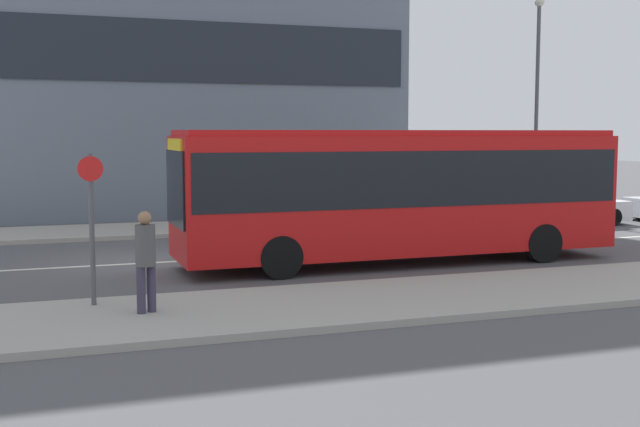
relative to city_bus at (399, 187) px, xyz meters
name	(u,v)px	position (x,y,z in m)	size (l,w,h in m)	color
ground_plane	(153,263)	(-5.69, 2.03, -1.87)	(120.00, 120.00, 0.00)	#4F4F51
sidewalk_near	(203,314)	(-5.69, -4.22, -1.80)	(44.00, 3.50, 0.13)	#A39E93
sidewalk_far	(126,231)	(-5.69, 8.28, -1.80)	(44.00, 3.50, 0.13)	#A39E93
lane_centerline	(153,263)	(-5.69, 2.03, -1.86)	(41.80, 0.16, 0.01)	silver
city_bus	(399,187)	(0.00, 0.00, 0.00)	(10.89, 2.50, 3.24)	red
parked_car_0	(568,206)	(9.01, 5.50, -1.21)	(3.91, 1.88, 1.41)	silver
pedestrian_near_stop	(146,255)	(-6.62, -4.05, -0.75)	(0.34, 0.34, 1.74)	#383347
bus_stop_sign	(92,217)	(-7.42, -3.12, -0.16)	(0.44, 0.12, 2.70)	#4C4C51
street_lamp	(537,86)	(9.04, 7.53, 3.03)	(0.36, 0.36, 7.94)	#4C4C51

